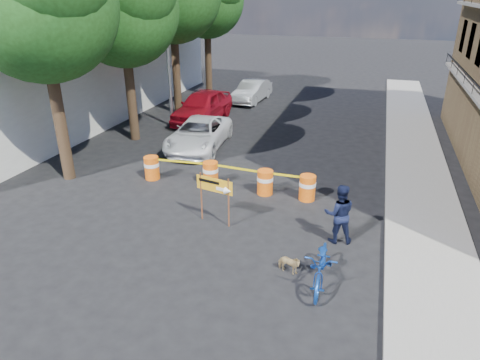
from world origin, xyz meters
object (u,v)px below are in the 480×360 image
Objects in this scene: dog at (289,264)px; barrel_far_right at (307,187)px; suv_white at (199,134)px; bicycle at (323,248)px; barrel_far_left at (152,167)px; barrel_mid_left at (211,173)px; detour_sign at (218,190)px; sedan_red at (203,106)px; pedestrian at (339,214)px; sedan_silver at (252,91)px; barrel_mid_right at (265,182)px.

barrel_far_right is at bearing 15.54° from dog.
bicycle is at bearing -56.27° from suv_white.
barrel_far_left and barrel_mid_left have the same top height.
sedan_red reaches higher than detour_sign.
barrel_far_left is at bearing 67.25° from dog.
dog is (-1.02, -1.97, -0.63)m from pedestrian.
sedan_red is at bearing 43.07° from dog.
barrel_mid_left is 6.02m from dog.
bicycle reaches higher than barrel_far_right.
sedan_red is 1.21× the size of sedan_silver.
bicycle reaches higher than sedan_silver.
pedestrian reaches higher than dog.
pedestrian is at bearing -61.07° from sedan_silver.
suv_white is (-2.00, 3.68, 0.19)m from barrel_mid_left.
barrel_mid_right is 13.94m from sedan_silver.
barrel_far_left is 0.55× the size of detour_sign.
barrel_far_right reaches higher than dog.
suv_white is (-6.95, 6.27, -0.23)m from pedestrian.
barrel_mid_left is 0.42× the size of bicycle.
suv_white is (0.36, 3.86, 0.19)m from barrel_far_left.
barrel_mid_left is 5.60m from pedestrian.
sedan_red reaches higher than barrel_far_left.
barrel_mid_right is at bearing -54.13° from pedestrian.
sedan_silver is (-4.32, 13.26, 0.21)m from barrel_mid_right.
barrel_far_left is 8.50m from bicycle.
pedestrian is at bearing -47.08° from suv_white.
barrel_mid_right is at bearing 34.14° from dog.
pedestrian is 0.43× the size of sedan_silver.
barrel_mid_left is at bearing -63.75° from sedan_red.
sedan_silver is at bearing 86.06° from suv_white.
detour_sign reaches higher than suv_white.
sedan_red reaches higher than barrel_mid_left.
pedestrian is at bearing 83.84° from bicycle.
barrel_mid_right is at bearing -52.59° from sedan_red.
bicycle is at bearing -60.26° from barrel_mid_right.
barrel_far_right is 1.40× the size of dog.
sedan_red is (-5.65, 8.00, 0.38)m from barrel_mid_right.
barrel_far_right is (6.02, 0.01, 0.00)m from barrel_far_left.
barrel_far_left is at bearing -179.87° from barrel_far_right.
detour_sign is 0.39× the size of sedan_silver.
bicycle is at bearing -76.40° from barrel_far_right.
detour_sign is 4.02m from bicycle.
bicycle is 19.17m from sedan_silver.
barrel_far_right is 10.75m from sedan_red.
bicycle is 3.33× the size of dog.
sedan_silver reaches higher than barrel_far_right.
bicycle is at bearing -54.53° from sedan_red.
barrel_mid_right is at bearing -47.84° from suv_white.
barrel_far_left is 6.02m from barrel_far_right.
pedestrian reaches higher than barrel_far_left.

